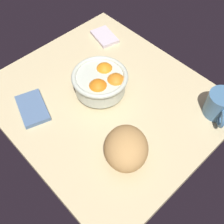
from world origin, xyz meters
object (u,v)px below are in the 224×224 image
napkin_folded (104,37)px  mug (220,105)px  fruit_bowl (102,82)px  bread_loaf (126,148)px  napkin_spare (33,108)px

napkin_folded → mug: size_ratio=0.97×
fruit_bowl → bread_loaf: bearing=153.5°
fruit_bowl → bread_loaf: (-22.99, 11.45, -0.71)cm
bread_loaf → mug: bread_loaf is taller
fruit_bowl → napkin_spare: size_ratio=1.38×
bread_loaf → napkin_folded: bearing=-35.9°
mug → fruit_bowl: bearing=33.3°
bread_loaf → mug: bearing=-106.0°
mug → napkin_folded: bearing=1.1°
mug → bread_loaf: bearing=74.0°
fruit_bowl → napkin_folded: (20.75, -20.22, -4.70)cm
bread_loaf → napkin_spare: bearing=17.2°
fruit_bowl → bread_loaf: size_ratio=1.28×
fruit_bowl → mug: size_ratio=1.62×
napkin_folded → napkin_spare: (-10.62, 41.94, 0.08)cm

